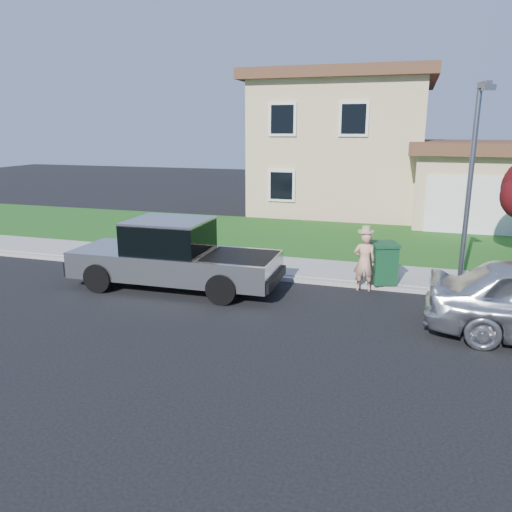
% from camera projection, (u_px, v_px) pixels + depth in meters
% --- Properties ---
extents(ground, '(80.00, 80.00, 0.00)m').
position_uv_depth(ground, '(239.00, 315.00, 11.60)').
color(ground, black).
rests_on(ground, ground).
extents(curb, '(40.00, 0.20, 0.12)m').
position_uv_depth(curb, '(307.00, 281.00, 13.98)').
color(curb, gray).
rests_on(curb, ground).
extents(sidewalk, '(40.00, 2.00, 0.15)m').
position_uv_depth(sidewalk, '(314.00, 270.00, 15.00)').
color(sidewalk, gray).
rests_on(sidewalk, ground).
extents(lawn, '(40.00, 7.00, 0.10)m').
position_uv_depth(lawn, '(336.00, 240.00, 19.17)').
color(lawn, '#1F4814').
rests_on(lawn, ground).
extents(house, '(14.00, 11.30, 6.85)m').
position_uv_depth(house, '(367.00, 149.00, 25.59)').
color(house, tan).
rests_on(house, ground).
extents(pickup_truck, '(5.73, 2.22, 1.87)m').
position_uv_depth(pickup_truck, '(174.00, 256.00, 13.37)').
color(pickup_truck, black).
rests_on(pickup_truck, ground).
extents(woman, '(0.63, 0.45, 1.75)m').
position_uv_depth(woman, '(364.00, 260.00, 13.15)').
color(woman, tan).
rests_on(woman, ground).
extents(trash_bin, '(0.89, 0.95, 1.09)m').
position_uv_depth(trash_bin, '(383.00, 262.00, 13.42)').
color(trash_bin, '#103D20').
rests_on(trash_bin, sidewalk).
extents(street_lamp, '(0.34, 0.68, 5.22)m').
position_uv_depth(street_lamp, '(471.00, 181.00, 11.88)').
color(street_lamp, slate).
rests_on(street_lamp, ground).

